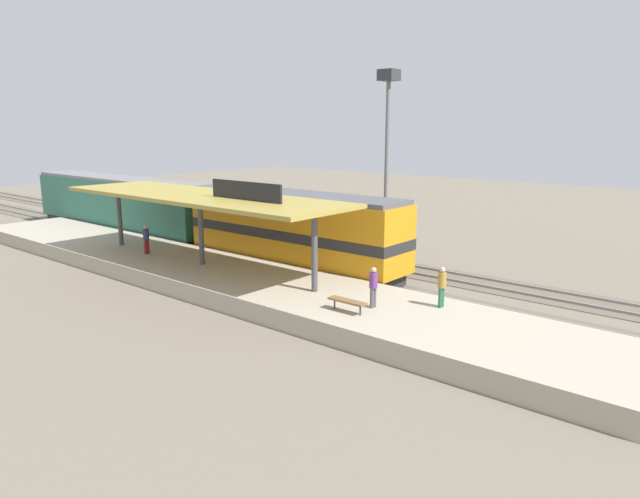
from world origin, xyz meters
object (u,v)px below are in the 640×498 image
freight_car (268,217)px  person_walking (146,238)px  light_mast (388,123)px  platform_bench (347,301)px  passenger_carriage_single (120,205)px  person_waiting (373,285)px  person_boarding (442,285)px  locomotive (293,230)px

freight_car → person_walking: bearing=178.2°
light_mast → platform_bench: bearing=-151.8°
passenger_carriage_single → freight_car: (4.60, -11.35, -0.34)m
freight_car → person_walking: (-9.64, 0.31, -0.12)m
light_mast → person_waiting: light_mast is taller
person_boarding → locomotive: bearing=74.9°
freight_car → person_walking: freight_car is taller
person_waiting → person_boarding: (1.85, -2.13, 0.00)m
light_mast → person_boarding: 16.10m
locomotive → person_walking: (-5.04, 6.96, -0.56)m
platform_bench → locomotive: (6.00, 8.52, 1.07)m
freight_car → person_boarding: bearing=-113.2°
locomotive → person_walking: 8.61m
passenger_carriage_single → freight_car: size_ratio=1.67×
light_mast → person_boarding: (-10.80, -9.99, -6.54)m
locomotive → light_mast: size_ratio=1.23×
light_mast → person_walking: (-12.84, 8.07, -6.54)m
person_walking → platform_bench: bearing=-93.6°
light_mast → person_boarding: size_ratio=6.84×
person_waiting → locomotive: bearing=61.6°
freight_car → person_boarding: 19.31m
light_mast → person_walking: 16.51m
platform_bench → person_waiting: size_ratio=0.99×
passenger_carriage_single → person_boarding: bearing=-95.9°
platform_bench → passenger_carriage_single: size_ratio=0.08×
person_walking → locomotive: bearing=-54.1°
person_waiting → platform_bench: bearing=158.6°
freight_car → person_boarding: size_ratio=7.02×
person_walking → person_boarding: same height
light_mast → person_boarding: bearing=-137.2°
light_mast → person_waiting: 16.26m
locomotive → passenger_carriage_single: size_ratio=0.72×
platform_bench → freight_car: size_ratio=0.14×
platform_bench → locomotive: size_ratio=0.12×
passenger_carriage_single → person_boarding: 29.26m
locomotive → freight_car: bearing=55.3°
freight_car → platform_bench: bearing=-124.9°
locomotive → passenger_carriage_single: (0.00, 18.00, -0.10)m
platform_bench → person_waiting: 1.34m
passenger_carriage_single → platform_bench: bearing=-102.7°
locomotive → light_mast: bearing=-8.1°
platform_bench → person_walking: bearing=86.4°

